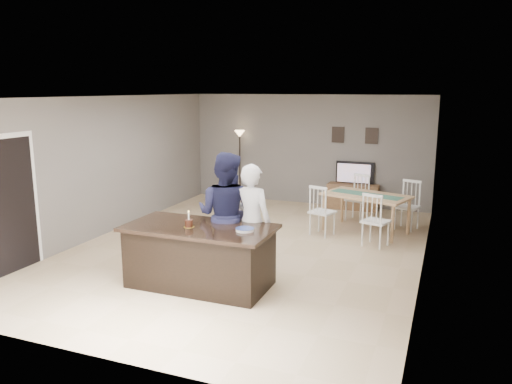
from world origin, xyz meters
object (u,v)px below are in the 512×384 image
at_px(kitchen_island, 200,256).
at_px(floor_lamp, 240,146).
at_px(tv_console, 353,197).
at_px(birthday_cake, 189,223).
at_px(dining_table, 366,201).
at_px(plate_stack, 245,230).
at_px(man, 226,214).
at_px(woman, 251,222).
at_px(television, 354,173).

bearing_deg(kitchen_island, floor_lamp, 107.35).
relative_size(tv_console, birthday_cake, 5.02).
bearing_deg(dining_table, kitchen_island, -98.39).
bearing_deg(tv_console, kitchen_island, -102.16).
relative_size(tv_console, plate_stack, 4.60).
bearing_deg(man, birthday_cake, 67.48).
xyz_separation_m(tv_console, birthday_cake, (-1.31, -5.67, 0.66)).
height_order(plate_stack, floor_lamp, floor_lamp).
bearing_deg(birthday_cake, woman, 42.54).
distance_m(birthday_cake, floor_lamp, 5.93).
bearing_deg(floor_lamp, plate_stack, -66.26).
height_order(kitchen_island, plate_stack, plate_stack).
height_order(television, floor_lamp, floor_lamp).
relative_size(television, birthday_cake, 3.82).
bearing_deg(tv_console, dining_table, -72.31).
bearing_deg(floor_lamp, birthday_cake, -73.98).
bearing_deg(television, dining_table, 107.09).
height_order(tv_console, birthday_cake, birthday_cake).
bearing_deg(man, tv_console, -100.78).
distance_m(plate_stack, dining_table, 3.85).
height_order(kitchen_island, dining_table, dining_table).
distance_m(kitchen_island, plate_stack, 0.85).
relative_size(man, floor_lamp, 1.07).
relative_size(kitchen_island, floor_lamp, 1.20).
bearing_deg(man, plate_stack, 135.97).
xyz_separation_m(kitchen_island, man, (0.16, 0.55, 0.50)).
height_order(tv_console, man, man).
distance_m(woman, floor_lamp, 5.58).
bearing_deg(dining_table, floor_lamp, 169.43).
distance_m(kitchen_island, birthday_cake, 0.52).
xyz_separation_m(kitchen_island, birthday_cake, (-0.11, -0.10, 0.50)).
bearing_deg(plate_stack, woman, 102.38).
xyz_separation_m(plate_stack, floor_lamp, (-2.45, 5.58, 0.47)).
relative_size(television, dining_table, 0.41).
xyz_separation_m(woman, birthday_cake, (-0.70, -0.65, 0.07)).
height_order(television, man, man).
relative_size(kitchen_island, birthday_cake, 8.99).
xyz_separation_m(tv_console, floor_lamp, (-2.95, 0.02, 1.09)).
relative_size(woman, dining_table, 0.79).
relative_size(tv_console, man, 0.63).
distance_m(kitchen_island, dining_table, 4.11).
distance_m(tv_console, television, 0.57).
xyz_separation_m(tv_console, television, (0.00, 0.07, 0.56)).
bearing_deg(television, man, 78.50).
bearing_deg(television, floor_lamp, 0.97).
height_order(man, dining_table, man).
distance_m(woman, dining_table, 3.37).
distance_m(kitchen_island, floor_lamp, 5.93).
height_order(television, plate_stack, television).
height_order(birthday_cake, plate_stack, birthday_cake).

